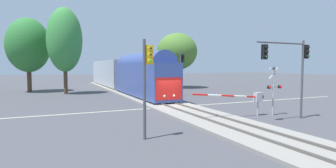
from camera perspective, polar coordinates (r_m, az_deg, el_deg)
name	(u,v)px	position (r m, az deg, el deg)	size (l,w,h in m)	color
ground_plane	(172,107)	(25.05, 0.79, -4.97)	(220.00, 220.00, 0.00)	#47474C
road_centre_stripe	(172,107)	(25.05, 0.79, -4.96)	(44.00, 0.20, 0.01)	beige
railway_track	(172,106)	(25.04, 0.79, -4.76)	(4.40, 80.00, 0.32)	gray
commuter_train	(122,73)	(42.51, -9.77, 2.35)	(3.04, 39.17, 5.16)	#384C93
crossing_gate_near	(250,97)	(21.25, 17.26, -2.78)	(6.34, 0.40, 1.97)	#B7B7BC
crossing_signal_mast	(274,85)	(22.20, 21.79, -0.29)	(1.36, 0.44, 3.83)	#B2B2B7
traffic_signal_near_right	(291,60)	(20.71, 24.91, 4.77)	(4.74, 0.38, 5.69)	#4C4C51
traffic_signal_far_side	(182,67)	(34.63, 2.96, 3.76)	(0.53, 0.38, 5.67)	#4C4C51
traffic_signal_near_left	(147,73)	(13.78, -4.53, 2.46)	(0.53, 0.38, 5.23)	#4C4C51
oak_behind_train	(65,40)	(39.42, -21.35, 8.82)	(4.70, 4.70, 11.87)	#4C3828
oak_far_right	(177,52)	(47.10, 1.95, 6.99)	(7.12, 7.12, 9.68)	brown
pine_left_background	(28,45)	(44.72, -27.86, 7.38)	(6.15, 6.15, 10.98)	#4C3828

